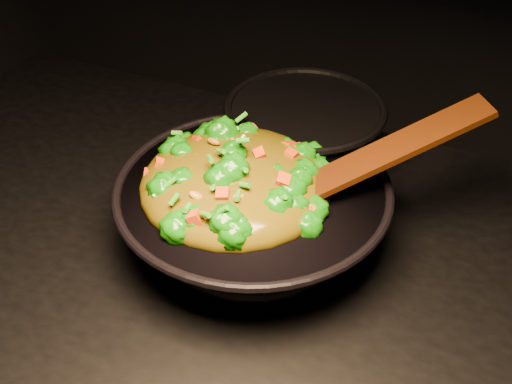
% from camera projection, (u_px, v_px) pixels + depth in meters
% --- Properties ---
extents(wok, '(0.47, 0.47, 0.10)m').
position_uv_depth(wok, '(253.00, 216.00, 0.91)').
color(wok, black).
rests_on(wok, stovetop).
extents(stir_fry, '(0.33, 0.33, 0.09)m').
position_uv_depth(stir_fry, '(235.00, 160.00, 0.85)').
color(stir_fry, '#157108').
rests_on(stir_fry, wok).
extents(spatula, '(0.27, 0.22, 0.13)m').
position_uv_depth(spatula, '(373.00, 159.00, 0.84)').
color(spatula, '#3A1306').
rests_on(spatula, wok).
extents(back_pot, '(0.31, 0.31, 0.14)m').
position_uv_depth(back_pot, '(304.00, 141.00, 1.03)').
color(back_pot, black).
rests_on(back_pot, stovetop).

